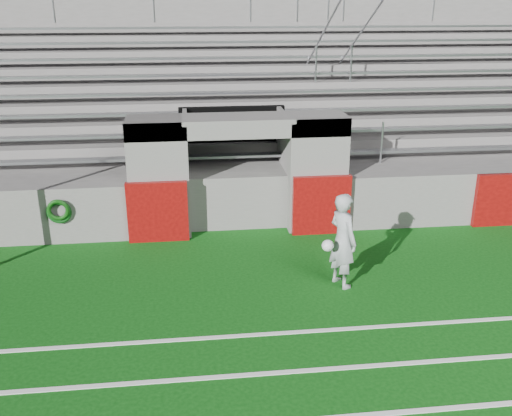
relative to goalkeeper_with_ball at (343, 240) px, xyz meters
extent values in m
plane|color=#0B440D|center=(-1.63, -0.50, -0.89)|extent=(90.00, 90.00, 0.00)
cube|color=white|center=(-1.63, -2.50, -0.89)|extent=(28.00, 0.09, 0.01)
cube|color=white|center=(-1.63, -1.50, -0.89)|extent=(28.00, 0.09, 0.01)
cube|color=#64615F|center=(-3.43, 3.00, 0.41)|extent=(1.20, 1.00, 2.60)
cube|color=#64615F|center=(0.17, 3.00, 0.41)|extent=(1.20, 1.00, 2.60)
cube|color=black|center=(-1.63, 4.70, 0.36)|extent=(2.60, 0.20, 2.50)
cube|color=#64615F|center=(-2.78, 3.60, 0.36)|extent=(0.10, 2.20, 2.50)
cube|color=#64615F|center=(-0.48, 3.60, 0.36)|extent=(0.10, 2.20, 2.50)
cube|color=#64615F|center=(-1.63, 3.00, 1.51)|extent=(4.80, 1.00, 0.40)
cube|color=#64615F|center=(-1.63, 6.85, 0.26)|extent=(26.00, 8.00, 0.20)
cube|color=#64615F|center=(-1.63, 6.85, -0.37)|extent=(26.00, 8.00, 1.05)
cube|color=#5E0808|center=(-3.43, 2.44, -0.22)|extent=(1.30, 0.15, 1.35)
cube|color=#5E0808|center=(0.17, 2.44, -0.22)|extent=(1.30, 0.15, 1.35)
cube|color=gray|center=(-1.63, 3.92, 0.58)|extent=(23.00, 0.28, 0.06)
cube|color=#64615F|center=(-1.63, 4.77, 0.55)|extent=(24.00, 0.75, 0.38)
cube|color=gray|center=(-1.63, 4.67, 0.96)|extent=(23.00, 0.28, 0.06)
cube|color=#64615F|center=(-1.63, 5.52, 0.74)|extent=(24.00, 0.75, 0.76)
cube|color=gray|center=(-1.63, 5.42, 1.34)|extent=(23.00, 0.28, 0.06)
cube|color=#64615F|center=(-1.63, 6.27, 0.93)|extent=(24.00, 0.75, 1.14)
cube|color=gray|center=(-1.63, 6.17, 1.72)|extent=(23.00, 0.28, 0.06)
cube|color=#64615F|center=(-1.63, 7.02, 1.12)|extent=(24.00, 0.75, 1.52)
cube|color=gray|center=(-1.63, 6.92, 2.10)|extent=(23.00, 0.28, 0.06)
cube|color=#64615F|center=(-1.63, 7.77, 1.31)|extent=(24.00, 0.75, 1.90)
cube|color=gray|center=(-1.63, 7.67, 2.48)|extent=(23.00, 0.28, 0.06)
cube|color=#64615F|center=(-1.63, 8.52, 1.50)|extent=(24.00, 0.75, 2.28)
cube|color=gray|center=(-1.63, 8.42, 2.86)|extent=(23.00, 0.28, 0.06)
cube|color=#64615F|center=(-1.63, 9.27, 1.69)|extent=(24.00, 0.75, 2.66)
cube|color=gray|center=(-1.63, 9.17, 3.24)|extent=(23.00, 0.28, 0.06)
cube|color=#64615F|center=(-1.63, 9.95, 1.75)|extent=(26.00, 0.60, 5.29)
cylinder|color=#A5A8AD|center=(0.87, 3.65, 0.86)|extent=(0.05, 0.05, 1.00)
cylinder|color=#A5A8AD|center=(0.87, 6.65, 2.38)|extent=(0.05, 0.05, 1.00)
cylinder|color=#A5A8AD|center=(0.87, 9.65, 3.90)|extent=(0.05, 0.05, 1.00)
cylinder|color=#A5A8AD|center=(0.87, 6.65, 2.88)|extent=(0.05, 6.02, 3.08)
cylinder|color=#A5A8AD|center=(1.87, 3.65, 0.86)|extent=(0.05, 0.05, 1.00)
cylinder|color=#A5A8AD|center=(1.87, 6.65, 2.38)|extent=(0.05, 0.05, 1.00)
cylinder|color=#A5A8AD|center=(1.87, 9.65, 3.90)|extent=(0.05, 0.05, 1.00)
cylinder|color=#A5A8AD|center=(1.87, 6.65, 2.88)|extent=(0.05, 6.02, 3.08)
cylinder|color=#A5A8AD|center=(-6.63, 9.65, 3.95)|extent=(0.05, 0.05, 1.10)
cylinder|color=#A5A8AD|center=(-3.63, 9.65, 3.95)|extent=(0.05, 0.05, 1.10)
cylinder|color=#A5A8AD|center=(-0.63, 9.65, 3.95)|extent=(0.05, 0.05, 1.10)
cylinder|color=#A5A8AD|center=(2.37, 9.65, 3.95)|extent=(0.05, 0.05, 1.10)
cylinder|color=#A5A8AD|center=(5.37, 9.65, 3.95)|extent=(0.05, 0.05, 1.10)
imported|color=#9EA3A7|center=(0.01, 0.00, 0.00)|extent=(0.65, 0.77, 1.78)
sphere|color=white|center=(-0.33, -0.24, 0.02)|extent=(0.21, 0.21, 0.21)
torus|color=#0C4011|center=(-5.48, 2.45, -0.13)|extent=(0.52, 0.10, 0.52)
torus|color=#0D3F0C|center=(-5.48, 2.40, -0.07)|extent=(0.47, 0.09, 0.47)
camera|label=1|loc=(-2.66, -9.20, 4.15)|focal=40.00mm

